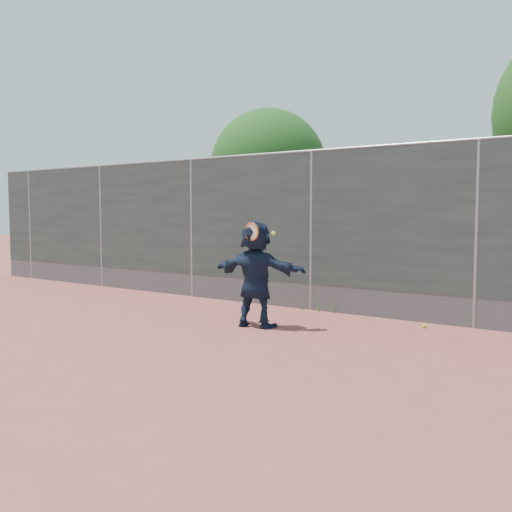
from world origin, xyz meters
The scene contains 7 objects.
ground centered at (0.00, 0.00, 0.00)m, with size 80.00×80.00×0.00m, color #9E4C42.
player centered at (0.07, 1.59, 0.86)m, with size 1.60×0.51×1.73m, color #132036.
ball_ground centered at (2.34, 3.07, 0.03)m, with size 0.07×0.07×0.07m, color #BAF235.
fence centered at (0.00, 3.50, 1.58)m, with size 20.00×0.06×3.03m.
swing_action centered at (0.16, 1.39, 1.53)m, with size 0.61×0.14×0.51m.
tree_left centered at (-2.85, 6.55, 2.94)m, with size 3.15×3.00×4.53m.
weed_clump centered at (0.29, 3.38, 0.13)m, with size 0.68×0.07×0.30m.
Camera 1 is at (5.34, -5.89, 1.86)m, focal length 40.00 mm.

